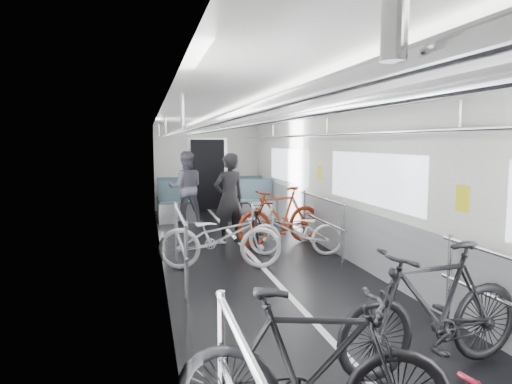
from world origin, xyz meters
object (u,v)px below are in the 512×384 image
bike_right_near (434,308)px  bike_right_mid (296,231)px  bike_left_mid (312,370)px  bike_left_far (220,237)px  person_seated (186,188)px  person_standing (229,199)px  bike_aisle (257,221)px  bike_right_far (280,216)px

bike_right_near → bike_right_mid: (0.15, 4.04, -0.13)m
bike_right_mid → bike_left_mid: bearing=-3.8°
bike_left_mid → bike_left_far: size_ratio=0.92×
person_seated → bike_left_far: bearing=94.0°
bike_left_far → person_seated: person_seated is taller
bike_left_mid → person_seated: size_ratio=1.01×
bike_right_near → person_standing: size_ratio=1.06×
bike_left_far → bike_aisle: 1.86m
bike_left_mid → bike_right_near: size_ratio=0.95×
bike_right_far → bike_left_mid: bearing=-30.2°
bike_right_near → bike_right_far: size_ratio=1.01×
bike_left_far → bike_right_far: (1.36, 1.36, 0.05)m
bike_right_far → person_standing: size_ratio=1.05×
bike_right_near → person_standing: bearing=-176.8°
bike_right_far → person_seated: 3.12m
bike_aisle → bike_right_mid: bearing=-56.4°
bike_left_far → bike_right_mid: (1.39, 0.50, -0.07)m
person_standing → bike_right_far: bearing=141.5°
bike_right_mid → person_seated: size_ratio=0.93×
person_standing → bike_aisle: bearing=150.4°
bike_left_mid → bike_left_far: bearing=15.7°
bike_right_mid → bike_right_far: bike_right_far is taller
bike_right_far → bike_right_mid: bearing=-13.7°
bike_right_mid → person_seated: bearing=-142.8°
bike_left_far → person_seated: bearing=12.6°
bike_right_near → bike_right_far: bike_right_near is taller
bike_left_mid → bike_right_mid: bike_left_mid is taller
bike_right_mid → person_standing: size_ratio=0.93×
bike_right_far → bike_aisle: size_ratio=1.12×
person_standing → person_seated: person_standing is taller
bike_right_near → bike_aisle: (-0.28, 5.14, -0.12)m
bike_aisle → person_standing: (-0.52, 0.10, 0.44)m
bike_left_far → bike_aisle: size_ratio=1.16×
bike_right_near → bike_right_far: (0.12, 4.91, -0.01)m
bike_left_far → bike_right_far: bearing=-34.8°
bike_left_far → bike_right_near: 3.76m
bike_right_mid → bike_aisle: bike_aisle is taller
bike_right_near → person_seated: bearing=-175.0°
person_seated → bike_aisle: bearing=116.2°
bike_right_near → bike_aisle: 5.15m
bike_right_near → person_seated: 7.74m
bike_left_far → person_standing: 1.79m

